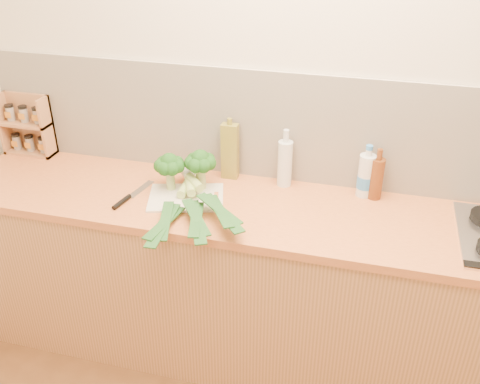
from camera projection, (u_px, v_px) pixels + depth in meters
The scene contains 14 objects.
room_shell at pixel (300, 130), 2.51m from camera, with size 3.50×3.50×3.50m.
counter at pixel (282, 288), 2.62m from camera, with size 3.20×0.62×0.90m.
chopping_board at pixel (186, 197), 2.48m from camera, with size 0.34×0.25×0.01m, color beige.
broccoli_left at pixel (169, 165), 2.48m from camera, with size 0.14×0.15×0.18m.
broccoli_right at pixel (200, 163), 2.49m from camera, with size 0.15×0.15×0.20m.
leek_front at pixel (182, 193), 2.46m from camera, with size 0.12×0.73×0.04m.
leek_mid at pixel (192, 194), 2.42m from camera, with size 0.32×0.62×0.04m.
leek_back at pixel (202, 190), 2.41m from camera, with size 0.46×0.51×0.04m.
chefs_knife at pixel (127, 199), 2.47m from camera, with size 0.09×0.30×0.02m.
spice_rack at pixel (28, 128), 2.86m from camera, with size 0.27×0.11×0.33m.
oil_tin at pixel (230, 151), 2.60m from camera, with size 0.08×0.05×0.31m.
glass_bottle at pixel (285, 162), 2.55m from camera, with size 0.07×0.07×0.29m.
amber_bottle at pixel (376, 178), 2.44m from camera, with size 0.06×0.06×0.25m.
water_bottle at pixel (366, 177), 2.47m from camera, with size 0.08×0.08×0.24m.
Camera 1 is at (0.32, -0.83, 2.16)m, focal length 40.00 mm.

